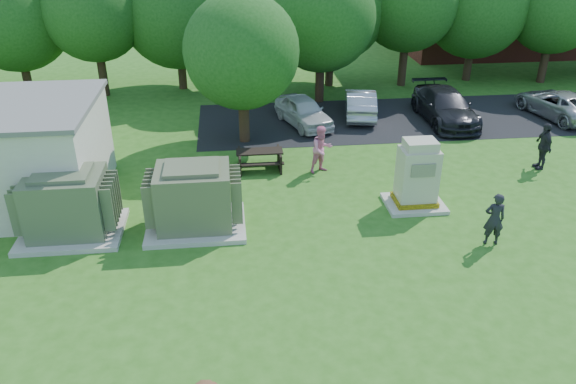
{
  "coord_description": "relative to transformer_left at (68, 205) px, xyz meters",
  "views": [
    {
      "loc": [
        -1.65,
        -10.72,
        8.84
      ],
      "look_at": [
        0.0,
        4.0,
        1.3
      ],
      "focal_mm": 35.0,
      "sensor_mm": 36.0,
      "label": 1
    }
  ],
  "objects": [
    {
      "name": "car_white",
      "position": [
        8.23,
        8.69,
        -0.33
      ],
      "size": [
        2.61,
        4.06,
        1.29
      ],
      "primitive_type": "imported",
      "rotation": [
        0.0,
        0.0,
        0.31
      ],
      "color": "silver",
      "rests_on": "ground"
    },
    {
      "name": "picnic_table",
      "position": [
        5.94,
        4.09,
        -0.51
      ],
      "size": [
        1.73,
        1.3,
        0.74
      ],
      "color": "black",
      "rests_on": "ground"
    },
    {
      "name": "car_dark",
      "position": [
        14.72,
        8.42,
        -0.25
      ],
      "size": [
        2.02,
        4.95,
        1.43
      ],
      "primitive_type": "imported",
      "rotation": [
        0.0,
        0.0,
        0.0
      ],
      "color": "black",
      "rests_on": "ground"
    },
    {
      "name": "generator_cabinet",
      "position": [
        10.83,
        0.61,
        0.04
      ],
      "size": [
        1.9,
        1.55,
        2.31
      ],
      "color": "beige",
      "rests_on": "ground"
    },
    {
      "name": "transformer_right",
      "position": [
        3.7,
        0.0,
        0.0
      ],
      "size": [
        3.0,
        2.4,
        2.07
      ],
      "color": "beige",
      "rests_on": "ground"
    },
    {
      "name": "parking_strip",
      "position": [
        13.5,
        9.0,
        -0.96
      ],
      "size": [
        20.0,
        6.0,
        0.01
      ],
      "primitive_type": "cube",
      "color": "#232326",
      "rests_on": "ground"
    },
    {
      "name": "person_walking_right",
      "position": [
        16.48,
        2.99,
        -0.08
      ],
      "size": [
        0.5,
        1.07,
        1.79
      ],
      "primitive_type": "imported",
      "rotation": [
        0.0,
        0.0,
        4.65
      ],
      "color": "#28272D",
      "rests_on": "ground"
    },
    {
      "name": "ground",
      "position": [
        6.5,
        -4.5,
        -0.97
      ],
      "size": [
        120.0,
        120.0,
        0.0
      ],
      "primitive_type": "plane",
      "color": "#2D6619",
      "rests_on": "ground"
    },
    {
      "name": "transformer_left",
      "position": [
        0.0,
        0.0,
        0.0
      ],
      "size": [
        3.0,
        2.4,
        2.07
      ],
      "color": "beige",
      "rests_on": "ground"
    },
    {
      "name": "person_by_generator",
      "position": [
        12.33,
        -1.93,
        -0.15
      ],
      "size": [
        0.65,
        0.47,
        1.64
      ],
      "primitive_type": "imported",
      "rotation": [
        0.0,
        0.0,
        3.0
      ],
      "color": "black",
      "rests_on": "ground"
    },
    {
      "name": "car_silver_b",
      "position": [
        20.24,
        8.49,
        -0.35
      ],
      "size": [
        2.89,
        4.79,
        1.24
      ],
      "primitive_type": "imported",
      "rotation": [
        0.0,
        0.0,
        3.34
      ],
      "color": "#A2A3A7",
      "rests_on": "ground"
    },
    {
      "name": "car_silver_a",
      "position": [
        11.04,
        9.58,
        -0.33
      ],
      "size": [
        2.01,
        4.04,
        1.27
      ],
      "primitive_type": "imported",
      "rotation": [
        0.0,
        0.0,
        2.96
      ],
      "color": "#A2A2A7",
      "rests_on": "ground"
    },
    {
      "name": "tree_row",
      "position": [
        8.25,
        14.0,
        3.18
      ],
      "size": [
        41.3,
        13.3,
        7.3
      ],
      "color": "#47301E",
      "rests_on": "ground"
    },
    {
      "name": "person_at_picnic",
      "position": [
        8.21,
        3.58,
        -0.08
      ],
      "size": [
        1.06,
        0.96,
        1.79
      ],
      "primitive_type": "imported",
      "rotation": [
        0.0,
        0.0,
        0.4
      ],
      "color": "pink",
      "rests_on": "ground"
    }
  ]
}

